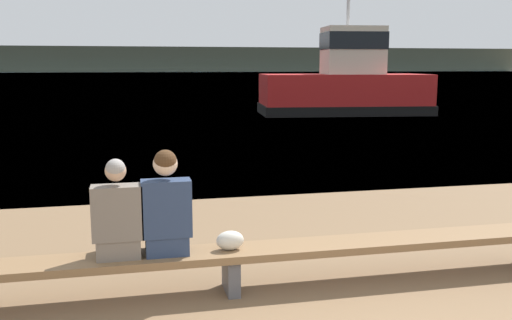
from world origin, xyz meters
TOP-DOWN VIEW (x-y plane):
  - water_surface at (0.00, 126.21)m, footprint 240.00×240.00m
  - far_shoreline at (0.00, 169.57)m, footprint 600.00×12.00m
  - bench_main at (-0.58, 2.31)m, footprint 7.38×0.46m
  - person_left at (-1.63, 2.31)m, footprint 0.46×0.39m
  - person_right at (-1.18, 2.31)m, footprint 0.46×0.40m
  - shopping_bag at (-0.58, 2.30)m, footprint 0.27×0.17m
  - tugboat_red at (7.98, 21.18)m, footprint 7.74×4.18m

SIDE VIEW (x-z plane):
  - water_surface at x=0.00m, z-range 0.00..0.00m
  - bench_main at x=-0.58m, z-range 0.14..0.57m
  - shopping_bag at x=-0.58m, z-range 0.43..0.61m
  - person_left at x=-1.63m, z-range 0.34..1.28m
  - person_right at x=-1.18m, z-range 0.36..1.36m
  - tugboat_red at x=7.98m, z-range -1.93..4.33m
  - far_shoreline at x=0.00m, z-range 0.00..7.14m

